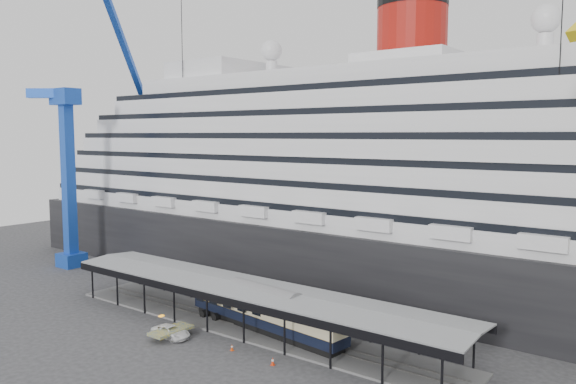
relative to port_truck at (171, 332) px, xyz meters
The scene contains 9 objects.
ground 5.74m from the port_truck, 31.33° to the left, with size 200.00×200.00×0.00m, color #313133.
cruise_ship 39.47m from the port_truck, 82.00° to the left, with size 130.00×30.00×43.90m.
platform_canopy 9.48m from the port_truck, 58.57° to the left, with size 56.00×9.18×5.30m.
crane_blue 46.64m from the port_truck, 161.35° to the left, with size 22.63×19.19×47.60m.
port_truck is the anchor object (origin of this frame).
pullman_carriage 11.08m from the port_truck, 47.01° to the left, with size 23.55×5.81×22.93m.
traffic_cone_left 2.38m from the port_truck, 144.26° to the left, with size 0.45×0.45×0.76m.
traffic_cone_mid 8.37m from the port_truck, ahead, with size 0.44×0.44×0.73m.
traffic_cone_right 14.22m from the port_truck, ahead, with size 0.55×0.55×0.84m.
Camera 1 is at (43.69, -44.67, 23.30)m, focal length 35.00 mm.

